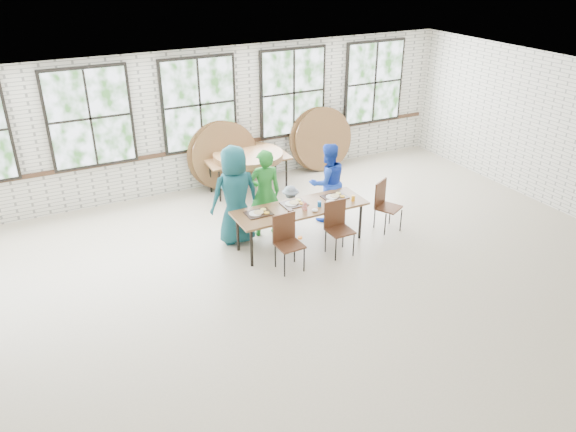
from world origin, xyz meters
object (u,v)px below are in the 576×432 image
(storage_table, at_px, (248,161))
(chair_near_left, at_px, (287,237))
(chair_near_right, at_px, (337,223))
(dining_table, at_px, (300,210))

(storage_table, bearing_deg, chair_near_left, -100.06)
(chair_near_right, bearing_deg, chair_near_left, -176.99)
(dining_table, height_order, chair_near_left, chair_near_left)
(chair_near_right, relative_size, storage_table, 0.52)
(chair_near_left, height_order, storage_table, chair_near_left)
(dining_table, xyz_separation_m, chair_near_right, (0.44, -0.53, -0.13))
(chair_near_right, distance_m, storage_table, 3.21)
(dining_table, distance_m, chair_near_right, 0.70)
(dining_table, relative_size, storage_table, 1.31)
(dining_table, distance_m, storage_table, 2.67)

